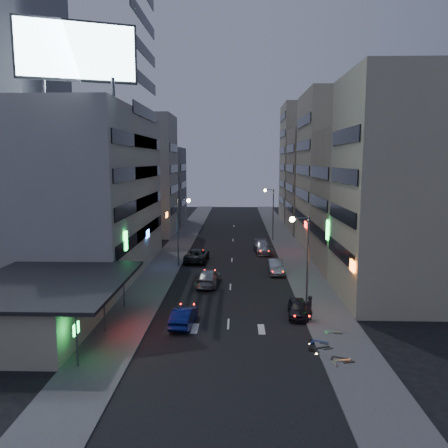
{
  "coord_description": "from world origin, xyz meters",
  "views": [
    {
      "loc": [
        0.65,
        -28.23,
        12.51
      ],
      "look_at": [
        -0.74,
        17.45,
        5.86
      ],
      "focal_mm": 35.0,
      "sensor_mm": 36.0,
      "label": 1
    }
  ],
  "objects_px": {
    "person": "(309,308)",
    "scooter_black_a": "(352,351)",
    "parked_car_right_near": "(298,308)",
    "scooter_blue": "(330,335)",
    "scooter_silver_b": "(342,325)",
    "scooter_silver_a": "(351,349)",
    "road_car_silver": "(208,278)",
    "parked_car_left": "(197,255)",
    "scooter_black_b": "(329,338)",
    "road_car_blue": "(184,316)",
    "parked_car_right_far": "(263,247)",
    "parked_car_right_mid": "(276,267)"
  },
  "relations": [
    {
      "from": "parked_car_left",
      "to": "road_car_blue",
      "type": "bearing_deg",
      "value": 95.58
    },
    {
      "from": "parked_car_right_near",
      "to": "scooter_black_a",
      "type": "bearing_deg",
      "value": -69.4
    },
    {
      "from": "parked_car_right_mid",
      "to": "person",
      "type": "xyz_separation_m",
      "value": [
        1.31,
        -14.84,
        0.37
      ]
    },
    {
      "from": "road_car_silver",
      "to": "scooter_blue",
      "type": "bearing_deg",
      "value": 128.43
    },
    {
      "from": "parked_car_right_near",
      "to": "scooter_blue",
      "type": "xyz_separation_m",
      "value": [
        1.43,
        -5.45,
        -0.02
      ]
    },
    {
      "from": "road_car_blue",
      "to": "scooter_blue",
      "type": "relative_size",
      "value": 2.47
    },
    {
      "from": "scooter_black_a",
      "to": "parked_car_left",
      "type": "bearing_deg",
      "value": 45.13
    },
    {
      "from": "scooter_blue",
      "to": "scooter_silver_b",
      "type": "distance_m",
      "value": 2.32
    },
    {
      "from": "parked_car_right_mid",
      "to": "scooter_silver_b",
      "type": "xyz_separation_m",
      "value": [
        3.31,
        -17.11,
        -0.08
      ]
    },
    {
      "from": "road_car_blue",
      "to": "person",
      "type": "relative_size",
      "value": 2.15
    },
    {
      "from": "scooter_blue",
      "to": "scooter_black_b",
      "type": "xyz_separation_m",
      "value": [
        -0.16,
        -0.55,
        0.05
      ]
    },
    {
      "from": "parked_car_left",
      "to": "scooter_blue",
      "type": "xyz_separation_m",
      "value": [
        11.42,
        -24.62,
        -0.16
      ]
    },
    {
      "from": "road_car_blue",
      "to": "road_car_silver",
      "type": "distance_m",
      "value": 11.05
    },
    {
      "from": "parked_car_right_far",
      "to": "road_car_blue",
      "type": "distance_m",
      "value": 27.75
    },
    {
      "from": "road_car_silver",
      "to": "parked_car_left",
      "type": "bearing_deg",
      "value": -73.35
    },
    {
      "from": "person",
      "to": "scooter_black_b",
      "type": "xyz_separation_m",
      "value": [
        0.58,
        -4.76,
        -0.41
      ]
    },
    {
      "from": "road_car_blue",
      "to": "scooter_black_a",
      "type": "bearing_deg",
      "value": 158.75
    },
    {
      "from": "person",
      "to": "scooter_blue",
      "type": "bearing_deg",
      "value": 59.77
    },
    {
      "from": "parked_car_left",
      "to": "parked_car_right_far",
      "type": "xyz_separation_m",
      "value": [
        8.6,
        5.24,
        -0.02
      ]
    },
    {
      "from": "parked_car_left",
      "to": "scooter_blue",
      "type": "distance_m",
      "value": 27.14
    },
    {
      "from": "scooter_black_a",
      "to": "scooter_black_b",
      "type": "relative_size",
      "value": 0.93
    },
    {
      "from": "parked_car_right_mid",
      "to": "parked_car_left",
      "type": "height_order",
      "value": "parked_car_left"
    },
    {
      "from": "parked_car_right_far",
      "to": "scooter_black_b",
      "type": "relative_size",
      "value": 2.87
    },
    {
      "from": "parked_car_left",
      "to": "parked_car_right_far",
      "type": "relative_size",
      "value": 1.07
    },
    {
      "from": "parked_car_right_mid",
      "to": "scooter_black_b",
      "type": "distance_m",
      "value": 19.69
    },
    {
      "from": "parked_car_left",
      "to": "road_car_blue",
      "type": "xyz_separation_m",
      "value": [
        0.97,
        -21.44,
        -0.1
      ]
    },
    {
      "from": "parked_car_right_near",
      "to": "road_car_blue",
      "type": "bearing_deg",
      "value": -161.29
    },
    {
      "from": "parked_car_right_near",
      "to": "scooter_blue",
      "type": "bearing_deg",
      "value": -70.74
    },
    {
      "from": "parked_car_right_far",
      "to": "scooter_silver_b",
      "type": "xyz_separation_m",
      "value": [
        4.09,
        -27.93,
        -0.13
      ]
    },
    {
      "from": "parked_car_right_near",
      "to": "person",
      "type": "xyz_separation_m",
      "value": [
        0.7,
        -1.24,
        0.45
      ]
    },
    {
      "from": "parked_car_right_far",
      "to": "scooter_black_b",
      "type": "bearing_deg",
      "value": -90.1
    },
    {
      "from": "road_car_blue",
      "to": "road_car_silver",
      "type": "height_order",
      "value": "road_car_silver"
    },
    {
      "from": "scooter_blue",
      "to": "road_car_blue",
      "type": "bearing_deg",
      "value": 97.33
    },
    {
      "from": "parked_car_right_mid",
      "to": "parked_car_right_far",
      "type": "xyz_separation_m",
      "value": [
        -0.78,
        10.81,
        0.05
      ]
    },
    {
      "from": "parked_car_right_far",
      "to": "scooter_silver_a",
      "type": "relative_size",
      "value": 2.66
    },
    {
      "from": "parked_car_right_far",
      "to": "person",
      "type": "height_order",
      "value": "person"
    },
    {
      "from": "scooter_black_a",
      "to": "scooter_black_b",
      "type": "height_order",
      "value": "scooter_black_b"
    },
    {
      "from": "road_car_silver",
      "to": "scooter_silver_b",
      "type": "bearing_deg",
      "value": 135.99
    },
    {
      "from": "person",
      "to": "scooter_silver_a",
      "type": "relative_size",
      "value": 0.97
    },
    {
      "from": "scooter_black_b",
      "to": "scooter_silver_b",
      "type": "height_order",
      "value": "scooter_black_b"
    },
    {
      "from": "person",
      "to": "scooter_black_a",
      "type": "distance_m",
      "value": 6.91
    },
    {
      "from": "road_car_blue",
      "to": "person",
      "type": "height_order",
      "value": "person"
    },
    {
      "from": "parked_car_right_mid",
      "to": "parked_car_right_near",
      "type": "bearing_deg",
      "value": -88.0
    },
    {
      "from": "parked_car_right_near",
      "to": "scooter_silver_b",
      "type": "xyz_separation_m",
      "value": [
        2.7,
        -3.52,
        -0.01
      ]
    },
    {
      "from": "parked_car_left",
      "to": "scooter_silver_b",
      "type": "bearing_deg",
      "value": 122.21
    },
    {
      "from": "scooter_black_a",
      "to": "scooter_silver_b",
      "type": "xyz_separation_m",
      "value": [
        0.42,
        4.43,
        0.0
      ]
    },
    {
      "from": "scooter_silver_a",
      "to": "road_car_blue",
      "type": "bearing_deg",
      "value": 49.12
    },
    {
      "from": "parked_car_right_far",
      "to": "scooter_silver_a",
      "type": "bearing_deg",
      "value": -88.71
    },
    {
      "from": "scooter_silver_a",
      "to": "scooter_black_b",
      "type": "relative_size",
      "value": 1.08
    },
    {
      "from": "scooter_black_b",
      "to": "person",
      "type": "bearing_deg",
      "value": -13.79
    }
  ]
}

